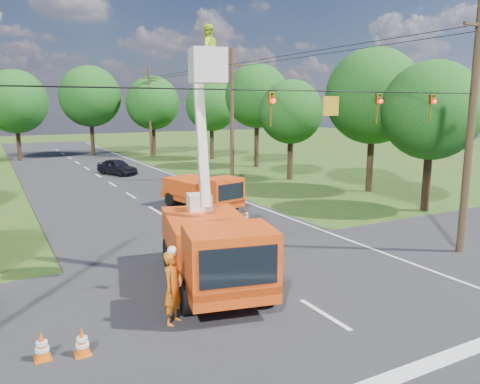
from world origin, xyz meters
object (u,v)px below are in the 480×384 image
tree_right_d (257,96)px  tree_far_a (15,102)px  distant_car (117,167)px  pole_right_far (150,112)px  pole_right_near (471,125)px  tree_right_e (211,105)px  traffic_cone_3 (82,342)px  ground_worker (173,288)px  traffic_cone_4 (42,346)px  pole_right_mid (232,115)px  tree_right_b (373,96)px  tree_far_b (90,96)px  traffic_cone_6 (217,191)px  second_truck (203,191)px  tree_right_c (291,112)px  traffic_cone_1 (250,227)px  tree_right_a (432,111)px  bucket_truck (213,234)px  tree_far_c (153,103)px  traffic_cone_2 (245,215)px

tree_right_d → tree_far_a: 25.46m
distant_car → pole_right_far: bearing=36.5°
pole_right_near → tree_right_e: size_ratio=1.16×
traffic_cone_3 → ground_worker: bearing=12.6°
ground_worker → tree_right_d: size_ratio=0.21×
traffic_cone_4 → pole_right_near: size_ratio=0.07×
distant_car → pole_right_mid: 11.40m
ground_worker → tree_right_b: size_ratio=0.21×
traffic_cone_3 → tree_right_e: tree_right_e is taller
ground_worker → traffic_cone_4: ground_worker is taller
tree_far_b → tree_far_a: bearing=-166.0°
ground_worker → pole_right_far: pole_right_far is taller
tree_right_d → traffic_cone_6: bearing=-129.9°
tree_right_e → tree_far_b: tree_far_b is taller
second_truck → tree_right_e: bearing=50.9°
pole_right_far → tree_right_e: 7.32m
second_truck → tree_right_c: 13.37m
distant_car → pole_right_near: pole_right_near is taller
traffic_cone_6 → tree_far_a: 30.08m
traffic_cone_4 → tree_right_c: bearing=43.9°
distant_car → traffic_cone_1: bearing=-111.7°
pole_right_near → pole_right_far: (0.00, 40.00, 0.00)m
traffic_cone_1 → tree_right_a: (11.15, -0.40, 5.20)m
bucket_truck → traffic_cone_4: bucket_truck is taller
tree_far_c → tree_right_a: bearing=-83.7°
traffic_cone_6 → ground_worker: bearing=-119.5°
traffic_cone_6 → tree_far_c: 27.76m
traffic_cone_3 → tree_far_b: bearing=78.4°
distant_car → tree_right_a: 25.41m
ground_worker → traffic_cone_4: 3.44m
traffic_cone_3 → tree_far_a: 44.37m
traffic_cone_1 → tree_right_b: 15.11m
second_truck → ground_worker: size_ratio=2.77×
tree_right_c → tree_far_b: (-10.20, 26.00, 1.50)m
tree_far_b → traffic_cone_3: bearing=-101.6°
pole_right_mid → tree_far_b: 25.65m
tree_right_a → tree_right_b: 6.25m
tree_far_a → tree_far_c: 14.53m
second_truck → traffic_cone_6: (2.38, 3.08, -0.69)m
second_truck → tree_far_c: 31.07m
tree_right_b → tree_right_c: tree_right_b is taller
tree_far_a → traffic_cone_3: bearing=-91.8°
ground_worker → tree_far_c: bearing=30.5°
traffic_cone_1 → tree_right_e: size_ratio=0.08×
traffic_cone_2 → traffic_cone_1: bearing=-113.8°
distant_car → traffic_cone_3: (-8.00, -28.87, -0.32)m
ground_worker → distant_car: bearing=37.1°
ground_worker → tree_far_c: 44.76m
traffic_cone_2 → tree_right_d: bearing=58.1°
pole_right_mid → tree_right_a: pole_right_mid is taller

